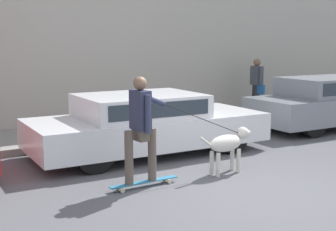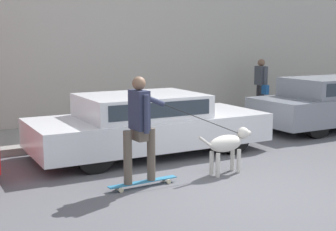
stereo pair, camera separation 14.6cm
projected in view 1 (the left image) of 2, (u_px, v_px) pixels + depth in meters
name	position (u px, v px, depth m)	size (l,w,h in m)	color
ground_plane	(244.00, 194.00, 6.69)	(36.00, 36.00, 0.00)	#545459
back_wall	(80.00, 7.00, 11.36)	(32.00, 0.30, 5.97)	#ADA89E
sidewalk_curb	(103.00, 132.00, 10.82)	(30.00, 2.05, 0.15)	gray
parked_car_1	(146.00, 124.00, 8.98)	(4.61, 2.02, 1.16)	black
parked_car_2	(330.00, 103.00, 11.72)	(4.42, 1.82, 1.27)	black
dog	(228.00, 144.00, 7.66)	(1.11, 0.33, 0.73)	beige
skateboarder	(141.00, 125.00, 6.82)	(2.44, 0.52, 1.66)	beige
pedestrian_with_bag	(257.00, 82.00, 13.58)	(0.29, 0.69, 1.50)	#28282D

